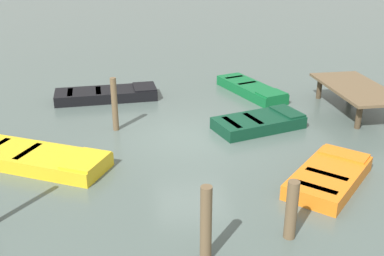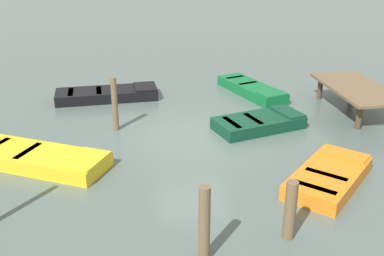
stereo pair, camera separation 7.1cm
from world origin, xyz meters
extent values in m
plane|color=#4C5B56|center=(0.00, 0.00, 0.00)|extent=(80.00, 80.00, 0.00)
cube|color=brown|center=(-1.66, 6.36, 0.90)|extent=(4.06, 2.06, 0.10)
cylinder|color=#473927|center=(-0.03, 5.69, 0.42)|extent=(0.20, 0.20, 0.85)
cylinder|color=#473927|center=(-3.28, 7.02, 0.42)|extent=(0.20, 0.20, 0.85)
cylinder|color=#473927|center=(-3.25, 5.63, 0.42)|extent=(0.20, 0.20, 0.85)
cube|color=gold|center=(1.29, -4.61, 0.20)|extent=(3.14, 4.28, 0.40)
cube|color=#4C3319|center=(1.29, -4.61, 0.34)|extent=(2.58, 3.59, 0.04)
cube|color=gold|center=(2.02, -3.20, 0.43)|extent=(1.57, 1.39, 0.06)
cube|color=#42301E|center=(1.15, -4.88, 0.38)|extent=(1.09, 0.69, 0.04)
cube|color=orange|center=(3.48, 3.13, 0.20)|extent=(3.11, 3.04, 0.40)
cube|color=black|center=(3.48, 3.13, 0.34)|extent=(2.58, 2.51, 0.04)
cube|color=orange|center=(2.65, 3.91, 0.43)|extent=(1.34, 1.37, 0.06)
cube|color=black|center=(3.64, 2.98, 0.38)|extent=(0.90, 0.94, 0.04)
cube|color=black|center=(4.23, 2.43, 0.38)|extent=(0.90, 0.94, 0.04)
cube|color=black|center=(-4.32, -2.87, 0.20)|extent=(1.62, 4.06, 0.40)
cube|color=gray|center=(-4.32, -2.87, 0.34)|extent=(1.29, 3.45, 0.04)
cube|color=black|center=(-4.43, -1.32, 0.43)|extent=(1.27, 0.96, 0.06)
cube|color=#776E5D|center=(-4.30, -3.17, 0.38)|extent=(1.06, 0.27, 0.04)
cube|color=#776E5D|center=(-4.22, -4.26, 0.38)|extent=(1.06, 0.27, 0.04)
cube|color=#0F602D|center=(-4.20, 3.05, 0.20)|extent=(3.80, 2.28, 0.40)
cube|color=orange|center=(-4.20, 3.05, 0.34)|extent=(3.20, 1.86, 0.04)
cube|color=#0F602D|center=(-2.86, 3.53, 0.43)|extent=(1.09, 1.22, 0.06)
cube|color=#B06E1E|center=(-4.45, 2.96, 0.38)|extent=(0.48, 0.89, 0.04)
cube|color=#B06E1E|center=(-5.39, 2.63, 0.38)|extent=(0.48, 0.89, 0.04)
cube|color=#0C3823|center=(-0.50, 2.35, 0.20)|extent=(2.22, 3.27, 0.40)
cube|color=maroon|center=(-0.50, 2.35, 0.34)|extent=(1.80, 2.75, 0.04)
cube|color=#0C3823|center=(-0.84, 3.46, 0.43)|extent=(1.41, 1.00, 0.06)
cube|color=maroon|center=(-0.43, 2.14, 0.38)|extent=(1.11, 0.51, 0.04)
cube|color=maroon|center=(-0.19, 1.35, 0.38)|extent=(1.11, 0.51, 0.04)
cylinder|color=brown|center=(5.57, 1.33, 0.68)|extent=(0.25, 0.25, 1.37)
cylinder|color=brown|center=(6.04, -0.58, 0.83)|extent=(0.23, 0.23, 1.66)
cylinder|color=brown|center=(-1.04, -2.44, 0.91)|extent=(0.20, 0.20, 1.82)
camera|label=1|loc=(13.44, -1.90, 5.97)|focal=42.79mm
camera|label=2|loc=(13.44, -1.83, 5.97)|focal=42.79mm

